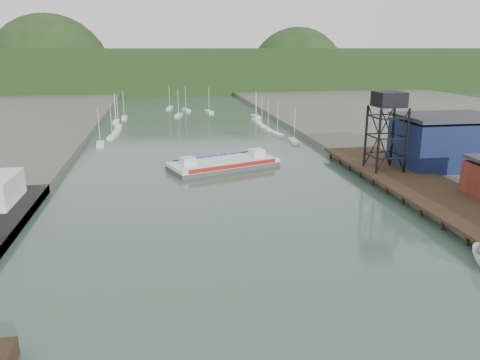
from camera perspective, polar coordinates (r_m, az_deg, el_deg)
name	(u,v)px	position (r m, az deg, el deg)	size (l,w,h in m)	color
east_pier	(426,187)	(92.38, 21.70, -0.85)	(14.00, 70.00, 2.45)	black
lift_tower	(389,104)	(99.91, 17.68, 8.79)	(6.50, 6.50, 16.00)	black
blue_shed	(446,142)	(110.42, 23.80, 4.28)	(20.50, 14.50, 11.30)	#0D143A
marina_sailboats	(190,123)	(171.09, -6.08, 6.93)	(57.71, 92.65, 0.90)	silver
distant_hills	(168,72)	(332.07, -8.78, 12.88)	(500.00, 120.00, 80.00)	black
chain_ferry	(224,164)	(107.06, -2.01, 1.99)	(26.44, 17.56, 3.54)	#474649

